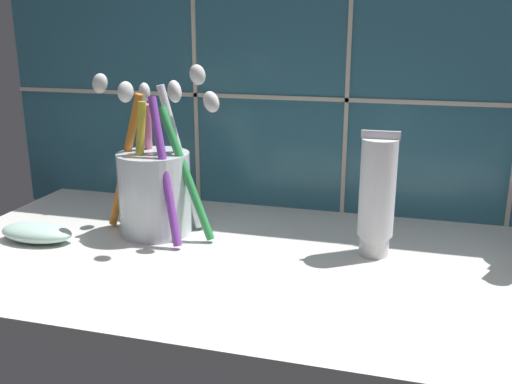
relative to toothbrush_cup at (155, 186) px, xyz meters
The scene contains 5 objects.
sink_counter 19.08cm from the toothbrush_cup, 13.16° to the right, with size 77.43×35.07×2.00cm, color silver.
tile_wall_backsplash 26.19cm from the toothbrush_cup, 38.05° to the left, with size 87.43×1.72×42.61cm.
toothbrush_cup is the anchor object (origin of this frame).
toothpaste_tube 24.37cm from the toothbrush_cup, ahead, with size 3.78×3.60×12.93cm.
soap_bar 13.77cm from the toothbrush_cup, 151.75° to the right, with size 8.39×4.18×2.02cm, color silver.
Camera 1 is at (9.90, -51.95, 24.79)cm, focal length 40.00 mm.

